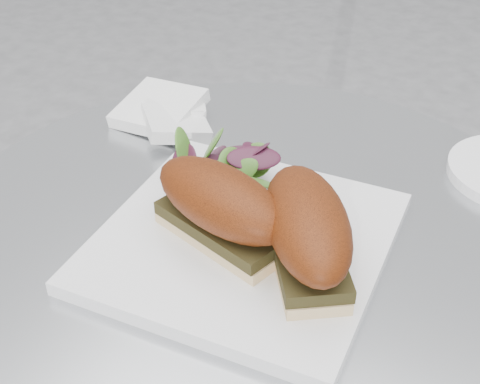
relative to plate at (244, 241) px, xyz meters
The scene contains 6 objects.
table 0.25m from the plate, 103.12° to the left, with size 0.70×0.70×0.73m.
plate is the anchor object (origin of this frame).
sandwich_left 0.06m from the plate, 135.19° to the right, with size 0.18×0.11×0.08m.
sandwich_right 0.09m from the plate, ahead, with size 0.16×0.18×0.08m.
salad 0.09m from the plate, 127.67° to the left, with size 0.11×0.11×0.05m, color #588D2E, non-canonical shape.
napkin 0.27m from the plate, 141.26° to the left, with size 0.13×0.13×0.02m, color white, non-canonical shape.
Camera 1 is at (0.26, -0.49, 1.18)m, focal length 50.00 mm.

